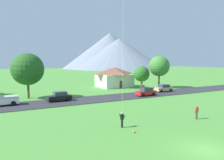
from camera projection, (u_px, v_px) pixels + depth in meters
ground_plane at (206, 150)px, 17.57m from camera, size 400.00×400.00×0.00m
road_strip at (87, 100)px, 40.07m from camera, size 160.00×7.35×0.08m
mountain_far_east_ridge at (119, 54)px, 192.09m from camera, size 82.38×82.38×27.08m
mountain_east_ridge at (110, 51)px, 207.95m from camera, size 89.61×89.61×33.78m
house_leftmost at (114, 77)px, 60.15m from camera, size 9.21×8.13×5.48m
tree_near_left at (142, 74)px, 55.96m from camera, size 4.07×4.07×5.93m
tree_left_of_center at (28, 69)px, 41.42m from camera, size 6.18×6.18×8.75m
tree_center at (159, 66)px, 57.77m from camera, size 5.50×5.50×8.61m
parked_car_red_west_end at (146, 92)px, 44.67m from camera, size 4.25×2.18×1.68m
parked_car_black_mid_west at (59, 97)px, 38.66m from camera, size 4.26×2.19×1.68m
parked_car_tan_mid_east at (164, 88)px, 50.55m from camera, size 4.26×2.20×1.68m
pickup_truck_white_west_side at (0, 100)px, 34.63m from camera, size 5.24×2.42×1.99m
watcher_person at (197, 112)px, 26.89m from camera, size 0.56×0.24×1.68m
soccer_ball at (134, 132)px, 21.81m from camera, size 0.24×0.24×0.24m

